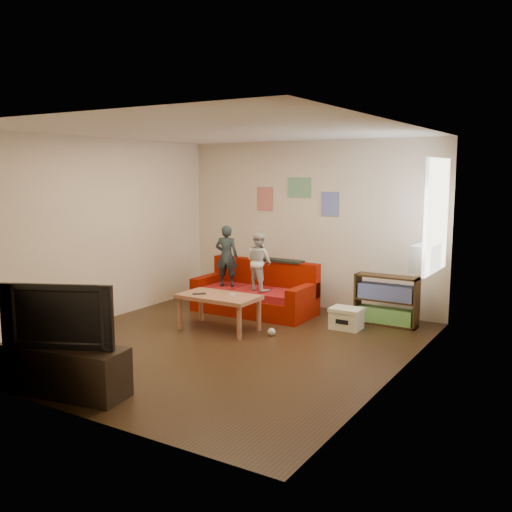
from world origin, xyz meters
The scene contains 17 objects.
room_shell centered at (0.00, 0.00, 1.35)m, with size 4.52×5.02×2.72m.
sofa centered at (-0.52, 1.67, 0.28)m, with size 1.89×0.87×0.83m.
child_a centered at (-0.98, 1.50, 0.89)m, with size 0.36×0.23×0.98m, color #232E33.
child_b centered at (-0.38, 1.50, 0.85)m, with size 0.44×0.34×0.90m, color silver.
coffee_table centered at (-0.44, 0.52, 0.43)m, with size 1.12×0.61×0.50m.
remote centered at (-0.69, 0.40, 0.51)m, with size 0.19×0.05×0.02m, color black.
game_controller centered at (-0.24, 0.57, 0.52)m, with size 0.14×0.04×0.03m, color silver.
bookshelf centered at (1.47, 2.01, 0.32)m, with size 0.91×0.27×0.73m.
window centered at (2.22, 1.65, 1.64)m, with size 0.04×1.08×1.48m, color white.
ac_unit centered at (2.10, 1.65, 1.08)m, with size 0.28×0.55×0.35m, color #B7B2A3.
artwork_left centered at (-0.85, 2.48, 1.75)m, with size 0.30×0.01×0.40m, color #D87266.
artwork_center centered at (-0.20, 2.48, 1.95)m, with size 0.42×0.01×0.32m, color #72B27F.
artwork_right centered at (0.35, 2.48, 1.70)m, with size 0.30×0.01×0.38m, color #727FCC.
file_box centered at (1.07, 1.50, 0.15)m, with size 0.44×0.34×0.30m.
tv_stand centered at (-0.42, -2.19, 0.25)m, with size 1.31×0.44×0.49m, color black.
television centered at (-0.42, -2.19, 0.82)m, with size 1.13×0.15×0.65m, color black.
tissue centered at (0.34, 0.65, 0.05)m, with size 0.10×0.10×0.10m, color beige.
Camera 1 is at (4.05, -5.86, 2.21)m, focal length 40.00 mm.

